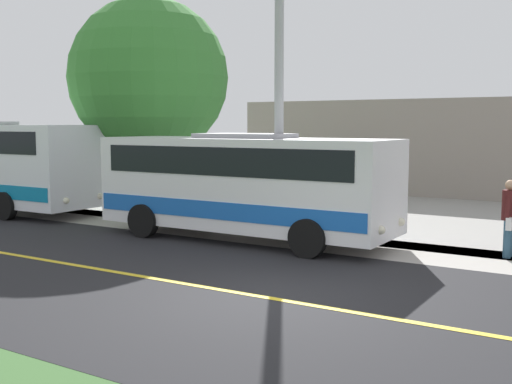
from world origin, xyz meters
The scene contains 9 objects.
ground_plane centered at (0.00, 0.00, 0.00)m, with size 120.00×120.00×0.00m, color #3D6633.
road_surface centered at (0.00, 0.00, 0.00)m, with size 8.00×100.00×0.01m, color black.
sidewalk centered at (-5.20, 0.00, 0.00)m, with size 2.40×100.00×0.01m, color #9E9991.
road_centre_line centered at (0.00, 0.00, 0.01)m, with size 0.16×100.00×0.00m, color gold.
shuttle_bus_front centered at (-4.51, -3.37, 1.53)m, with size 2.68×8.05×2.78m.
pedestrian_waiting centered at (-5.76, 2.94, 0.95)m, with size 0.72×0.34×1.77m.
street_light_pole centered at (-4.86, -2.63, 3.98)m, with size 1.97×0.24×7.15m.
tree_curbside centered at (-7.40, -9.14, 4.60)m, with size 5.47×5.47×7.34m.
commercial_building centered at (-21.40, 0.26, 2.04)m, with size 10.00×22.25×4.07m, color gray.
Camera 1 is at (9.11, 5.38, 3.01)m, focal length 43.73 mm.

